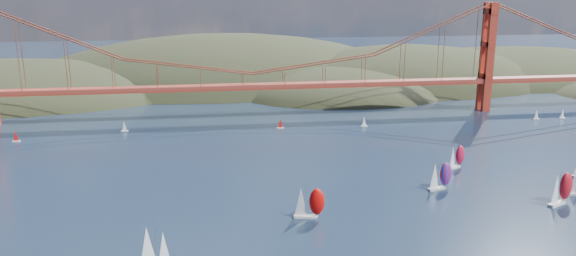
# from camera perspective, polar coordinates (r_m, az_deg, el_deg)

# --- Properties ---
(headlands) EXTENTS (725.00, 225.00, 96.00)m
(headlands) POSITION_cam_1_polar(r_m,az_deg,el_deg) (380.12, 1.93, 2.82)
(headlands) COLOR black
(headlands) RESTS_ON ground
(bridge) EXTENTS (552.00, 12.00, 55.00)m
(bridge) POSITION_cam_1_polar(r_m,az_deg,el_deg) (270.55, -4.00, 7.70)
(bridge) COLOR maroon
(bridge) RESTS_ON ground
(sloop_navy) EXTENTS (8.63, 7.18, 12.59)m
(sloop_navy) POSITION_cam_1_polar(r_m,az_deg,el_deg) (132.54, -13.61, -11.93)
(sloop_navy) COLOR black
(sloop_navy) RESTS_ON ground
(racer_0) EXTENTS (8.81, 4.44, 9.91)m
(racer_0) POSITION_cam_1_polar(r_m,az_deg,el_deg) (157.40, 2.09, -7.55)
(racer_0) COLOR silver
(racer_0) RESTS_ON ground
(racer_1) EXTENTS (9.67, 6.78, 10.84)m
(racer_1) POSITION_cam_1_polar(r_m,az_deg,el_deg) (184.94, 25.97, -5.52)
(racer_1) COLOR white
(racer_1) RESTS_ON ground
(racer_3) EXTENTS (7.99, 6.01, 9.02)m
(racer_3) POSITION_cam_1_polar(r_m,az_deg,el_deg) (208.07, 16.72, -2.78)
(racer_3) COLOR silver
(racer_3) RESTS_ON ground
(racer_rwb) EXTENTS (8.71, 5.09, 9.76)m
(racer_rwb) POSITION_cam_1_polar(r_m,az_deg,el_deg) (185.04, 15.18, -4.68)
(racer_rwb) COLOR silver
(racer_rwb) RESTS_ON ground
(distant_boat_2) EXTENTS (3.00, 2.00, 4.70)m
(distant_boat_2) POSITION_cam_1_polar(r_m,az_deg,el_deg) (258.91, -25.93, -0.75)
(distant_boat_2) COLOR silver
(distant_boat_2) RESTS_ON ground
(distant_boat_3) EXTENTS (3.00, 2.00, 4.70)m
(distant_boat_3) POSITION_cam_1_polar(r_m,az_deg,el_deg) (259.53, -16.29, 0.17)
(distant_boat_3) COLOR silver
(distant_boat_3) RESTS_ON ground
(distant_boat_4) EXTENTS (3.00, 2.00, 4.70)m
(distant_boat_4) POSITION_cam_1_polar(r_m,az_deg,el_deg) (297.68, 23.93, 1.27)
(distant_boat_4) COLOR silver
(distant_boat_4) RESTS_ON ground
(distant_boat_5) EXTENTS (3.00, 2.00, 4.70)m
(distant_boat_5) POSITION_cam_1_polar(r_m,az_deg,el_deg) (305.19, 26.13, 1.33)
(distant_boat_5) COLOR silver
(distant_boat_5) RESTS_ON ground
(distant_boat_8) EXTENTS (3.00, 2.00, 4.70)m
(distant_boat_8) POSITION_cam_1_polar(r_m,az_deg,el_deg) (260.46, 7.74, 0.67)
(distant_boat_8) COLOR silver
(distant_boat_8) RESTS_ON ground
(distant_boat_9) EXTENTS (3.00, 2.00, 4.70)m
(distant_boat_9) POSITION_cam_1_polar(r_m,az_deg,el_deg) (254.30, -0.78, 0.47)
(distant_boat_9) COLOR silver
(distant_boat_9) RESTS_ON ground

